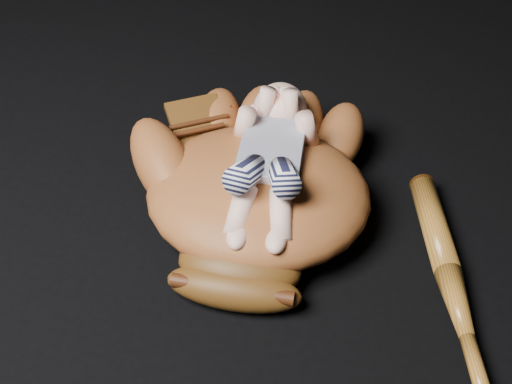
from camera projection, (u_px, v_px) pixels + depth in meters
The scene contains 3 objects.
baseball_glove at pixel (258, 185), 1.18m from camera, with size 0.47×0.53×0.17m, color brown, non-canonical shape.
newborn_baby at pixel (269, 159), 1.15m from camera, with size 0.17×0.36×0.15m, color #F3B59C, non-canonical shape.
baseball_bat at pixel (452, 285), 1.10m from camera, with size 0.04×0.47×0.04m, color brown, non-canonical shape.
Camera 1 is at (-0.04, -0.70, 0.86)m, focal length 50.00 mm.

